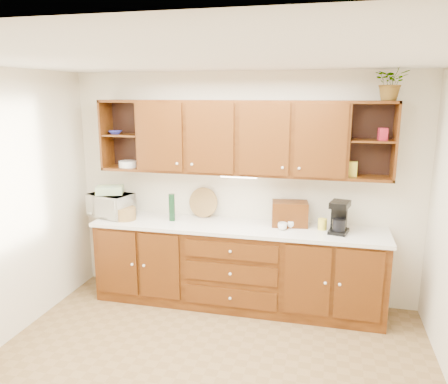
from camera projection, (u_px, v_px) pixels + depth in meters
The scene contains 23 objects.
floor at pixel (200, 382), 3.64m from camera, with size 4.00×4.00×0.00m, color olive.
ceiling at pixel (196, 58), 3.07m from camera, with size 4.00×4.00×0.00m, color white.
back_wall at pixel (242, 188), 5.02m from camera, with size 4.00×4.00×0.00m, color beige.
base_cabinets at pixel (237, 267), 4.92m from camera, with size 3.20×0.60×0.90m, color #331605.
countertop at pixel (237, 227), 4.81m from camera, with size 3.24×0.64×0.04m, color white.
upper_cabinets at pixel (241, 137), 4.73m from camera, with size 3.20×0.33×0.80m.
undercabinet_light at pixel (239, 177), 4.78m from camera, with size 0.40×0.05×0.03m, color white.
wicker_basket at pixel (125, 214), 5.01m from camera, with size 0.25×0.25×0.14m, color olive.
microwave at pixel (111, 205), 5.13m from camera, with size 0.49×0.33×0.27m, color white.
towel_stack at pixel (110, 190), 5.09m from camera, with size 0.30×0.22×0.09m, color #E0E36A.
wine_bottle at pixel (172, 207), 4.95m from camera, with size 0.07×0.07×0.31m, color #10321A.
woven_tray at pixel (203, 216), 5.14m from camera, with size 0.35×0.35×0.02m, color olive.
bread_box at pixel (290, 214), 4.78m from camera, with size 0.38×0.24×0.27m, color #331605.
mug_tree at pixel (284, 224), 4.70m from camera, with size 0.26×0.25×0.27m.
canister_red at pixel (283, 221), 4.74m from camera, with size 0.11×0.11×0.13m, color #AE192B.
canister_white at pixel (293, 218), 4.75m from camera, with size 0.08×0.08×0.19m, color white.
canister_yellow at pixel (322, 224), 4.65m from camera, with size 0.09×0.09×0.12m, color yellow.
coffee_maker at pixel (339, 217), 4.53m from camera, with size 0.23×0.27×0.34m.
bowl_stack at pixel (115, 132), 5.04m from camera, with size 0.16×0.16×0.04m, color #2A2F9D.
plate_stack at pixel (128, 164), 5.09m from camera, with size 0.21×0.21×0.07m, color white.
pantry_box_yellow at pixel (353, 169), 4.51m from camera, with size 0.09×0.07×0.15m, color yellow.
pantry_box_red at pixel (383, 134), 4.36m from camera, with size 0.08×0.07×0.12m, color #AE192B.
potted_plant at pixel (392, 82), 4.21m from camera, with size 0.32×0.28×0.35m, color #999999.
Camera 1 is at (0.94, -3.07, 2.35)m, focal length 35.00 mm.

